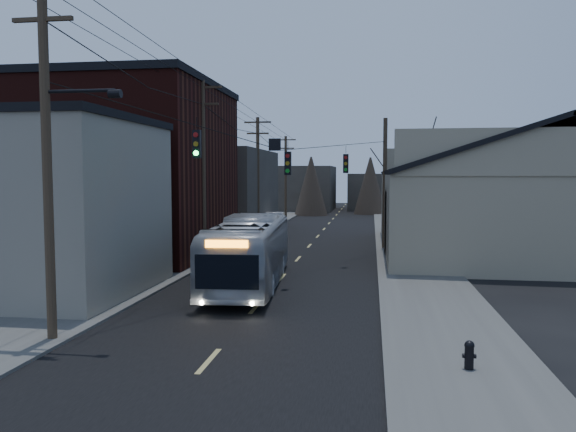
% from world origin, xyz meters
% --- Properties ---
extents(ground, '(160.00, 160.00, 0.00)m').
position_xyz_m(ground, '(0.00, 0.00, 0.00)').
color(ground, black).
rests_on(ground, ground).
extents(road_surface, '(9.00, 110.00, 0.02)m').
position_xyz_m(road_surface, '(0.00, 30.00, 0.01)').
color(road_surface, black).
rests_on(road_surface, ground).
extents(sidewalk_left, '(4.00, 110.00, 0.12)m').
position_xyz_m(sidewalk_left, '(-6.50, 30.00, 0.06)').
color(sidewalk_left, '#474744').
rests_on(sidewalk_left, ground).
extents(sidewalk_right, '(4.00, 110.00, 0.12)m').
position_xyz_m(sidewalk_right, '(6.50, 30.00, 0.06)').
color(sidewalk_right, '#474744').
rests_on(sidewalk_right, ground).
extents(building_clapboard, '(8.00, 8.00, 7.00)m').
position_xyz_m(building_clapboard, '(-9.00, 9.00, 3.50)').
color(building_clapboard, gray).
rests_on(building_clapboard, ground).
extents(building_brick, '(10.00, 12.00, 10.00)m').
position_xyz_m(building_brick, '(-10.00, 20.00, 5.00)').
color(building_brick, black).
rests_on(building_brick, ground).
extents(building_left_far, '(9.00, 14.00, 7.00)m').
position_xyz_m(building_left_far, '(-9.50, 36.00, 3.50)').
color(building_left_far, '#38332C').
rests_on(building_left_far, ground).
extents(warehouse, '(16.16, 20.60, 7.73)m').
position_xyz_m(warehouse, '(13.00, 25.00, 2.70)').
color(warehouse, gray).
rests_on(warehouse, ground).
extents(building_far_left, '(10.00, 12.00, 6.00)m').
position_xyz_m(building_far_left, '(-6.00, 65.00, 3.00)').
color(building_far_left, '#38332C').
rests_on(building_far_left, ground).
extents(building_far_right, '(12.00, 14.00, 5.00)m').
position_xyz_m(building_far_right, '(7.00, 70.00, 2.50)').
color(building_far_right, '#38332C').
rests_on(building_far_right, ground).
extents(bare_tree, '(0.40, 0.40, 7.20)m').
position_xyz_m(bare_tree, '(6.50, 20.00, 3.60)').
color(bare_tree, black).
rests_on(bare_tree, ground).
extents(utility_lines, '(11.24, 45.28, 10.50)m').
position_xyz_m(utility_lines, '(-3.11, 24.14, 4.95)').
color(utility_lines, '#382B1E').
rests_on(utility_lines, ground).
extents(bus, '(3.33, 11.02, 3.03)m').
position_xyz_m(bus, '(-1.08, 11.88, 1.51)').
color(bus, '#9FA3AA').
rests_on(bus, ground).
extents(parked_car, '(2.31, 4.95, 1.57)m').
position_xyz_m(parked_car, '(-4.30, 36.37, 0.79)').
color(parked_car, '#AFB1B7').
rests_on(parked_car, ground).
extents(fire_hydrant, '(0.33, 0.24, 0.71)m').
position_xyz_m(fire_hydrant, '(6.56, 2.06, 0.50)').
color(fire_hydrant, black).
rests_on(fire_hydrant, sidewalk_right).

